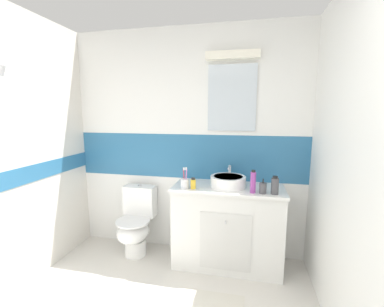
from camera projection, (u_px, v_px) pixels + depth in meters
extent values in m
cube|color=white|center=(188.00, 212.00, 3.07)|extent=(3.20, 0.10, 0.85)
cube|color=teal|center=(188.00, 156.00, 2.96)|extent=(3.20, 0.10, 0.50)
cube|color=white|center=(188.00, 82.00, 2.84)|extent=(3.20, 0.10, 1.15)
cube|color=silver|center=(232.00, 98.00, 2.70)|extent=(0.50, 0.02, 0.68)
cube|color=white|center=(233.00, 55.00, 2.60)|extent=(0.54, 0.10, 0.08)
cylinder|color=silver|center=(0.00, 69.00, 2.00)|extent=(0.10, 0.07, 0.11)
cube|color=white|center=(371.00, 174.00, 1.45)|extent=(0.10, 3.48, 2.50)
cube|color=silver|center=(227.00, 227.00, 2.69)|extent=(1.09, 0.48, 0.82)
cube|color=white|center=(228.00, 188.00, 2.62)|extent=(1.11, 0.50, 0.03)
cube|color=silver|center=(225.00, 242.00, 2.46)|extent=(0.49, 0.01, 0.57)
cylinder|color=silver|center=(226.00, 223.00, 2.42)|extent=(0.02, 0.02, 0.03)
cylinder|color=white|center=(228.00, 182.00, 2.60)|extent=(0.35, 0.35, 0.11)
cylinder|color=#B3B3B8|center=(228.00, 177.00, 2.59)|extent=(0.29, 0.29, 0.01)
cylinder|color=silver|center=(230.00, 174.00, 2.79)|extent=(0.03, 0.03, 0.18)
cylinder|color=silver|center=(229.00, 167.00, 2.69)|extent=(0.02, 0.16, 0.02)
cylinder|color=white|center=(135.00, 247.00, 2.92)|extent=(0.24, 0.24, 0.18)
ellipsoid|color=white|center=(133.00, 232.00, 2.85)|extent=(0.34, 0.42, 0.22)
cylinder|color=white|center=(133.00, 221.00, 2.83)|extent=(0.37, 0.37, 0.02)
cube|color=white|center=(140.00, 201.00, 3.01)|extent=(0.36, 0.17, 0.35)
cylinder|color=silver|center=(140.00, 185.00, 2.98)|extent=(0.04, 0.04, 0.02)
cylinder|color=white|center=(185.00, 184.00, 2.55)|extent=(0.08, 0.08, 0.10)
cylinder|color=#D83F4C|center=(184.00, 177.00, 2.55)|extent=(0.03, 0.04, 0.17)
cube|color=white|center=(184.00, 169.00, 2.54)|extent=(0.02, 0.02, 0.03)
cylinder|color=#D872BF|center=(186.00, 177.00, 2.53)|extent=(0.02, 0.04, 0.17)
cube|color=white|center=(186.00, 169.00, 2.52)|extent=(0.01, 0.02, 0.03)
cylinder|color=#4C4C51|center=(263.00, 188.00, 2.39)|extent=(0.07, 0.07, 0.10)
cylinder|color=#262626|center=(263.00, 181.00, 2.38)|extent=(0.01, 0.01, 0.04)
cylinder|color=#262626|center=(263.00, 179.00, 2.36)|extent=(0.01, 0.02, 0.01)
cylinder|color=#4C4C51|center=(275.00, 186.00, 2.37)|extent=(0.07, 0.07, 0.15)
cylinder|color=black|center=(275.00, 177.00, 2.35)|extent=(0.05, 0.05, 0.02)
cylinder|color=yellow|center=(193.00, 184.00, 2.54)|extent=(0.05, 0.05, 0.09)
cylinder|color=black|center=(193.00, 179.00, 2.53)|extent=(0.04, 0.04, 0.02)
cylinder|color=#993F99|center=(253.00, 183.00, 2.40)|extent=(0.05, 0.05, 0.20)
cylinder|color=black|center=(254.00, 171.00, 2.38)|extent=(0.04, 0.04, 0.02)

